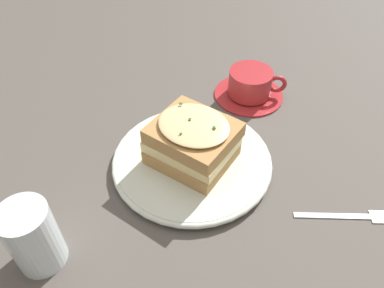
# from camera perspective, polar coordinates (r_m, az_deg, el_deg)

# --- Properties ---
(ground_plane) EXTENTS (2.40, 2.40, 0.00)m
(ground_plane) POSITION_cam_1_polar(r_m,az_deg,el_deg) (0.65, -0.50, -1.68)
(ground_plane) COLOR #514C47
(dinner_plate) EXTENTS (0.27, 0.27, 0.02)m
(dinner_plate) POSITION_cam_1_polar(r_m,az_deg,el_deg) (0.63, 0.00, -2.58)
(dinner_plate) COLOR silver
(dinner_plate) RESTS_ON ground_plane
(sandwich) EXTENTS (0.14, 0.13, 0.08)m
(sandwich) POSITION_cam_1_polar(r_m,az_deg,el_deg) (0.59, 0.11, 0.40)
(sandwich) COLOR #B2844C
(sandwich) RESTS_ON dinner_plate
(teacup_with_saucer) EXTENTS (0.14, 0.14, 0.06)m
(teacup_with_saucer) POSITION_cam_1_polar(r_m,az_deg,el_deg) (0.77, 8.88, 8.82)
(teacup_with_saucer) COLOR #AD282D
(teacup_with_saucer) RESTS_ON ground_plane
(water_glass) EXTENTS (0.06, 0.06, 0.10)m
(water_glass) POSITION_cam_1_polar(r_m,az_deg,el_deg) (0.53, -23.08, -12.92)
(water_glass) COLOR silver
(water_glass) RESTS_ON ground_plane
(fork) EXTENTS (0.15, 0.13, 0.00)m
(fork) POSITION_cam_1_polar(r_m,az_deg,el_deg) (0.63, 25.62, -9.93)
(fork) COLOR silver
(fork) RESTS_ON ground_plane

